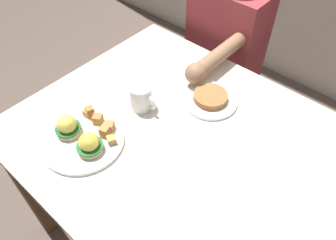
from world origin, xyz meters
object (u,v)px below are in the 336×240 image
object	(u,v)px
side_plate	(210,99)
diner_person	(222,50)
dining_table	(192,164)
eggs_benedict_plate	(82,137)
coffee_mug	(141,97)

from	to	relation	value
side_plate	diner_person	distance (m)	0.47
dining_table	eggs_benedict_plate	xyz separation A→B (m)	(-0.28, -0.23, 0.13)
diner_person	side_plate	bearing A→B (deg)	-62.01
dining_table	side_plate	size ratio (longest dim) A/B	6.00
dining_table	coffee_mug	size ratio (longest dim) A/B	10.77
side_plate	dining_table	bearing A→B (deg)	-67.61
eggs_benedict_plate	diner_person	size ratio (longest dim) A/B	0.24
eggs_benedict_plate	dining_table	bearing A→B (deg)	39.14
coffee_mug	eggs_benedict_plate	bearing A→B (deg)	-97.24
eggs_benedict_plate	side_plate	size ratio (longest dim) A/B	1.35
coffee_mug	side_plate	distance (m)	0.25
dining_table	diner_person	xyz separation A→B (m)	(-0.30, 0.60, 0.02)
dining_table	side_plate	world-z (taller)	side_plate
diner_person	eggs_benedict_plate	bearing A→B (deg)	-88.88
coffee_mug	side_plate	size ratio (longest dim) A/B	0.56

